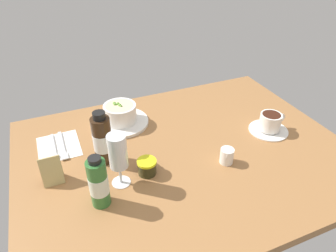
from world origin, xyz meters
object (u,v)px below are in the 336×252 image
(jam_jar, at_px, (147,167))
(sauce_bottle_brown, at_px, (103,140))
(coffee_cup, at_px, (270,124))
(menu_card, at_px, (51,170))
(creamer_jug, at_px, (227,156))
(sauce_bottle_green, at_px, (99,183))
(cutlery_setting, at_px, (59,147))
(porridge_bowl, at_px, (120,115))
(wine_glass, at_px, (118,154))

(jam_jar, relative_size, sauce_bottle_brown, 0.33)
(coffee_cup, height_order, menu_card, menu_card)
(creamer_jug, distance_m, sauce_bottle_brown, 0.40)
(sauce_bottle_brown, bearing_deg, sauce_bottle_green, 73.69)
(cutlery_setting, distance_m, sauce_bottle_green, 0.32)
(porridge_bowl, relative_size, wine_glass, 1.22)
(cutlery_setting, distance_m, jam_jar, 0.34)
(cutlery_setting, bearing_deg, menu_card, 79.43)
(wine_glass, xyz_separation_m, jam_jar, (-0.09, -0.01, -0.09))
(porridge_bowl, relative_size, sauce_bottle_brown, 1.15)
(wine_glass, bearing_deg, sauce_bottle_green, 37.89)
(menu_card, bearing_deg, coffee_cup, 177.47)
(cutlery_setting, height_order, jam_jar, jam_jar)
(creamer_jug, xyz_separation_m, sauce_bottle_brown, (0.36, -0.16, 0.06))
(jam_jar, bearing_deg, porridge_bowl, -90.10)
(coffee_cup, height_order, sauce_bottle_brown, sauce_bottle_brown)
(porridge_bowl, xyz_separation_m, sauce_bottle_brown, (0.11, 0.19, 0.05))
(wine_glass, bearing_deg, menu_card, -24.60)
(sauce_bottle_brown, distance_m, sauce_bottle_green, 0.18)
(cutlery_setting, relative_size, jam_jar, 2.78)
(porridge_bowl, relative_size, creamer_jug, 3.68)
(coffee_cup, distance_m, menu_card, 0.76)
(wine_glass, relative_size, sauce_bottle_green, 1.07)
(coffee_cup, height_order, wine_glass, wine_glass)
(sauce_bottle_brown, bearing_deg, porridge_bowl, -119.15)
(coffee_cup, relative_size, jam_jar, 2.38)
(porridge_bowl, bearing_deg, wine_glass, 74.46)
(jam_jar, height_order, sauce_bottle_green, sauce_bottle_green)
(wine_glass, relative_size, sauce_bottle_brown, 0.94)
(sauce_bottle_brown, bearing_deg, creamer_jug, 155.57)
(cutlery_setting, bearing_deg, sauce_bottle_brown, 136.10)
(coffee_cup, relative_size, creamer_jug, 2.52)
(sauce_bottle_green, bearing_deg, menu_card, -51.04)
(cutlery_setting, bearing_deg, coffee_cup, 164.86)
(creamer_jug, xyz_separation_m, menu_card, (0.52, -0.13, 0.02))
(creamer_jug, bearing_deg, jam_jar, -11.58)
(coffee_cup, bearing_deg, sauce_bottle_green, 9.24)
(sauce_bottle_green, relative_size, menu_card, 1.76)
(coffee_cup, xyz_separation_m, creamer_jug, (0.24, 0.09, -0.00))
(jam_jar, bearing_deg, wine_glass, 6.28)
(wine_glass, distance_m, jam_jar, 0.12)
(menu_card, bearing_deg, jam_jar, 164.51)
(wine_glass, xyz_separation_m, sauce_bottle_green, (0.07, 0.06, -0.04))
(porridge_bowl, relative_size, jam_jar, 3.49)
(porridge_bowl, height_order, coffee_cup, porridge_bowl)
(sauce_bottle_green, bearing_deg, coffee_cup, -170.76)
(porridge_bowl, relative_size, cutlery_setting, 1.26)
(cutlery_setting, distance_m, creamer_jug, 0.57)
(porridge_bowl, xyz_separation_m, sauce_bottle_green, (0.16, 0.37, 0.04))
(porridge_bowl, xyz_separation_m, cutlery_setting, (0.24, 0.06, -0.03))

